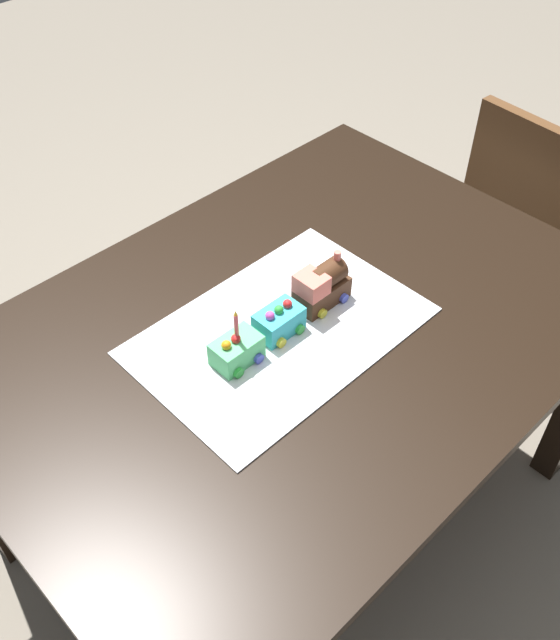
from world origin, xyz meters
TOP-DOWN VIEW (x-y plane):
  - ground_plane at (0.00, 0.00)m, footprint 8.00×8.00m
  - dining_table at (0.00, 0.00)m, footprint 1.40×1.00m
  - chair at (-1.03, 0.03)m, footprint 0.43×0.43m
  - cake_board at (0.04, -0.01)m, footprint 0.60×0.40m
  - cake_locomotive at (-0.08, -0.01)m, footprint 0.14×0.08m
  - cake_car_caboose_turquoise at (0.04, -0.01)m, footprint 0.10×0.08m
  - cake_car_gondola_mint_green at (0.16, -0.01)m, footprint 0.10×0.08m
  - birthday_candle at (0.16, -0.01)m, footprint 0.01×0.01m

SIDE VIEW (x-z plane):
  - ground_plane at x=0.00m, z-range 0.00..0.00m
  - chair at x=-1.03m, z-range 0.04..0.90m
  - dining_table at x=0.00m, z-range 0.26..1.00m
  - cake_board at x=0.04m, z-range 0.74..0.74m
  - cake_car_gondola_mint_green at x=0.16m, z-range 0.74..0.81m
  - cake_car_caboose_turquoise at x=0.04m, z-range 0.74..0.81m
  - cake_locomotive at x=-0.08m, z-range 0.73..0.85m
  - birthday_candle at x=0.16m, z-range 0.81..0.88m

